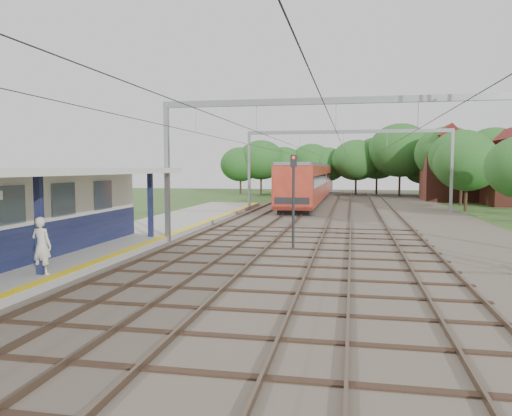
# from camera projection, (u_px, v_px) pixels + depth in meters

# --- Properties ---
(ground) EXTENTS (160.00, 160.00, 0.00)m
(ground) POSITION_uv_depth(u_px,v_px,m) (131.00, 373.00, 9.21)
(ground) COLOR #2D4C1E
(ground) RESTS_ON ground
(ballast_bed) EXTENTS (18.00, 90.00, 0.10)m
(ballast_bed) POSITION_uv_depth(u_px,v_px,m) (352.00, 217.00, 37.82)
(ballast_bed) COLOR #473D33
(ballast_bed) RESTS_ON ground
(platform) EXTENTS (5.00, 52.00, 0.35)m
(platform) POSITION_uv_depth(u_px,v_px,m) (112.00, 242.00, 24.31)
(platform) COLOR gray
(platform) RESTS_ON ground
(yellow_stripe) EXTENTS (0.45, 52.00, 0.01)m
(yellow_stripe) POSITION_uv_depth(u_px,v_px,m) (155.00, 240.00, 23.87)
(yellow_stripe) COLOR yellow
(yellow_stripe) RESTS_ON platform
(rail_tracks) EXTENTS (11.80, 88.00, 0.15)m
(rail_tracks) POSITION_uv_depth(u_px,v_px,m) (319.00, 215.00, 38.28)
(rail_tracks) COLOR brown
(rail_tracks) RESTS_ON ballast_bed
(catenary_system) EXTENTS (17.22, 88.00, 7.00)m
(catenary_system) POSITION_uv_depth(u_px,v_px,m) (344.00, 142.00, 32.87)
(catenary_system) COLOR gray
(catenary_system) RESTS_ON ground
(tree_band) EXTENTS (31.72, 30.88, 8.82)m
(tree_band) POSITION_uv_depth(u_px,v_px,m) (351.00, 159.00, 64.00)
(tree_band) COLOR #382619
(tree_band) RESTS_ON ground
(house_far) EXTENTS (8.00, 6.12, 8.66)m
(house_far) POSITION_uv_depth(u_px,v_px,m) (459.00, 173.00, 56.83)
(house_far) COLOR brown
(house_far) RESTS_ON ground
(person) EXTENTS (0.73, 0.51, 1.88)m
(person) POSITION_uv_depth(u_px,v_px,m) (42.00, 246.00, 16.02)
(person) COLOR beige
(person) RESTS_ON platform
(train) EXTENTS (3.17, 39.46, 4.15)m
(train) POSITION_uv_depth(u_px,v_px,m) (312.00, 181.00, 57.04)
(train) COLOR black
(train) RESTS_ON ballast_bed
(signal_post) EXTENTS (0.32, 0.27, 4.37)m
(signal_post) POSITION_uv_depth(u_px,v_px,m) (293.00, 191.00, 22.68)
(signal_post) COLOR black
(signal_post) RESTS_ON ground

